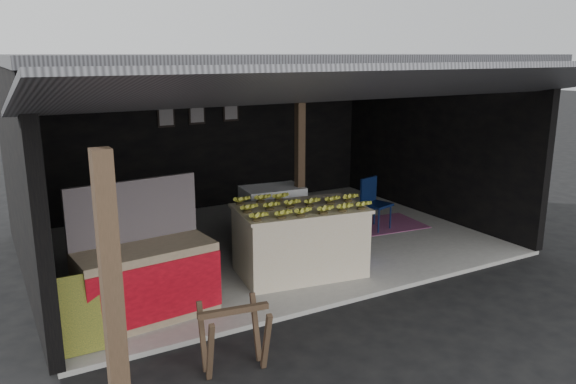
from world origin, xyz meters
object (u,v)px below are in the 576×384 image
water_barrel (354,245)px  plastic_chair (373,199)px  banana_table (300,240)px  white_crate (273,219)px  sawhorse (234,331)px  neighbor_stall (147,279)px

water_barrel → plastic_chair: (1.21, 1.12, 0.30)m
banana_table → water_barrel: banana_table is taller
plastic_chair → white_crate: bearing=168.2°
white_crate → sawhorse: (-1.89, -2.76, -0.14)m
white_crate → water_barrel: 1.32m
banana_table → white_crate: (0.12, 1.02, 0.02)m
neighbor_stall → white_crate: bearing=24.1°
banana_table → white_crate: size_ratio=1.85×
white_crate → sawhorse: 3.35m
banana_table → sawhorse: bearing=-127.1°
sawhorse → white_crate: bearing=63.9°
sawhorse → neighbor_stall: bearing=115.3°
banana_table → plastic_chair: size_ratio=2.08×
white_crate → water_barrel: size_ratio=2.21×
water_barrel → white_crate: bearing=130.1°
white_crate → sawhorse: bearing=-118.4°
banana_table → sawhorse: (-1.77, -1.74, -0.12)m
white_crate → neighbor_stall: neighbor_stall is taller
neighbor_stall → sawhorse: 1.51m
banana_table → white_crate: bearing=91.8°
plastic_chair → sawhorse: bearing=-159.2°
plastic_chair → water_barrel: bearing=-152.7°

